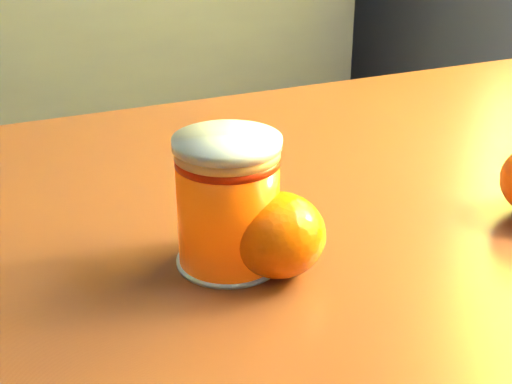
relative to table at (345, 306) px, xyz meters
name	(u,v)px	position (x,y,z in m)	size (l,w,h in m)	color
table	(345,306)	(0.00, 0.00, 0.00)	(0.95, 0.70, 0.68)	brown
juice_glass	(228,203)	(-0.11, -0.04, 0.13)	(0.07, 0.07, 0.09)	#FF4C05
orange_front	(278,235)	(-0.09, -0.06, 0.11)	(0.06, 0.06, 0.06)	#FE5B05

